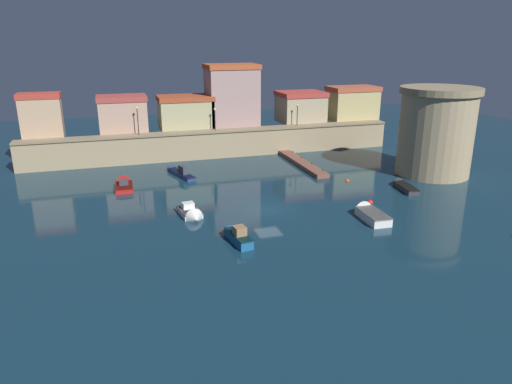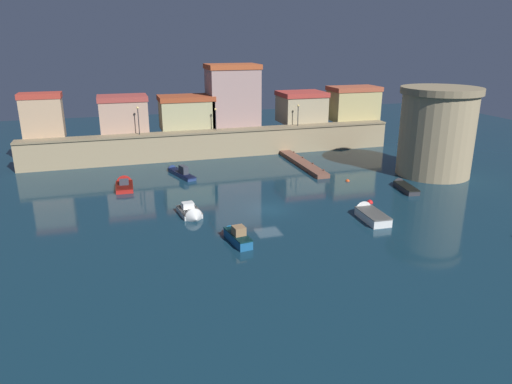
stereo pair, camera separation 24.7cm
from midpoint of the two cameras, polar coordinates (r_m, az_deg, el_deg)
name	(u,v)px [view 2 (the right image)]	position (r m, az deg, el deg)	size (l,w,h in m)	color
ground_plane	(268,210)	(47.99, 1.64, -2.13)	(133.20, 133.20, 0.00)	#112D3D
quay_wall	(218,143)	(69.06, -4.55, 5.85)	(53.65, 2.49, 3.93)	#9E8966
old_town_backdrop	(231,105)	(72.36, -2.89, 10.43)	(53.21, 6.06, 9.19)	tan
fortress_tower	(437,131)	(63.21, 21.06, 6.83)	(9.67, 9.67, 10.91)	#9E8966
pier_dock	(303,163)	(64.97, 5.73, 3.48)	(1.71, 13.84, 0.70)	brown
quay_lamp_0	(138,116)	(66.79, -13.91, 8.85)	(0.32, 0.32, 3.81)	black
quay_lamp_1	(216,115)	(68.27, -4.79, 9.18)	(0.32, 0.32, 3.15)	black
quay_lamp_2	(298,111)	(71.98, 5.19, 9.64)	(0.32, 0.32, 3.17)	black
moored_boat_1	(191,214)	(46.33, -7.65, -2.61)	(2.26, 4.29, 1.73)	silver
moored_boat_2	(369,213)	(47.00, 13.56, -2.53)	(2.06, 5.16, 1.76)	white
moored_boat_3	(236,235)	(40.62, -2.28, -5.19)	(1.79, 4.79, 1.71)	#195689
moored_boat_4	(179,172)	(60.98, -9.19, 2.44)	(3.18, 7.23, 1.76)	navy
moored_boat_5	(124,184)	(57.06, -15.46, 0.90)	(2.02, 4.61, 1.78)	red
moored_boat_6	(403,186)	(57.19, 17.40, 0.73)	(2.04, 5.37, 1.25)	#333338
mooring_buoy_0	(348,181)	(58.49, 11.09, 1.29)	(0.49, 0.49, 0.49)	#EA4C19
mooring_buoy_1	(370,203)	(51.34, 13.68, -1.28)	(0.66, 0.66, 0.66)	red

